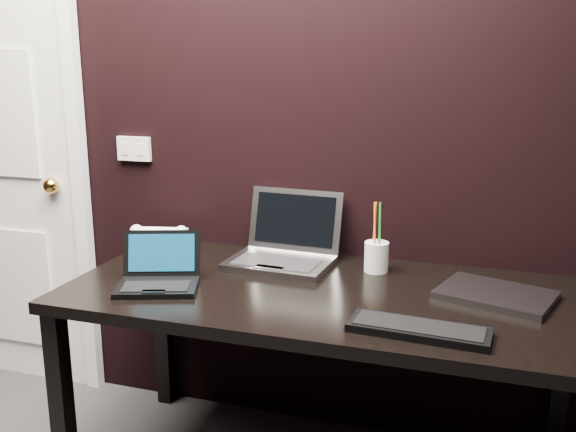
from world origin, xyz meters
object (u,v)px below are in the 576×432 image
(netbook, at_px, (159,277))
(pen_cup, at_px, (376,255))
(closed_laptop, at_px, (496,295))
(desk_phone, at_px, (160,240))
(mobile_phone, at_px, (143,251))
(silver_laptop, at_px, (284,251))
(desk, at_px, (322,311))
(ext_keyboard, at_px, (419,329))

(netbook, distance_m, pen_cup, 0.77)
(closed_laptop, bearing_deg, desk_phone, 173.77)
(mobile_phone, bearing_deg, netbook, -50.09)
(silver_laptop, bearing_deg, pen_cup, 2.28)
(netbook, height_order, pen_cup, pen_cup)
(desk, height_order, mobile_phone, mobile_phone)
(mobile_phone, bearing_deg, desk_phone, 89.79)
(netbook, distance_m, mobile_phone, 0.31)
(ext_keyboard, height_order, pen_cup, pen_cup)
(pen_cup, bearing_deg, desk, -119.68)
(netbook, height_order, silver_laptop, silver_laptop)
(mobile_phone, xyz_separation_m, pen_cup, (0.87, 0.14, 0.02))
(netbook, relative_size, mobile_phone, 3.26)
(desk, distance_m, closed_laptop, 0.56)
(ext_keyboard, bearing_deg, desk_phone, 155.70)
(pen_cup, bearing_deg, mobile_phone, -170.59)
(desk, xyz_separation_m, netbook, (-0.53, -0.14, 0.11))
(pen_cup, bearing_deg, closed_laptop, -20.06)
(netbook, relative_size, ext_keyboard, 0.82)
(ext_keyboard, bearing_deg, closed_laptop, 59.76)
(desk, bearing_deg, mobile_phone, 172.44)
(silver_laptop, bearing_deg, desk, -47.40)
(desk, distance_m, pen_cup, 0.31)
(desk_phone, bearing_deg, mobile_phone, -90.21)
(desk, xyz_separation_m, ext_keyboard, (0.35, -0.26, 0.09))
(silver_laptop, bearing_deg, mobile_phone, -166.01)
(desk, bearing_deg, silver_laptop, 132.60)
(desk, height_order, netbook, netbook)
(mobile_phone, distance_m, pen_cup, 0.88)
(mobile_phone, bearing_deg, desk, -7.56)
(desk, distance_m, ext_keyboard, 0.44)
(netbook, xyz_separation_m, mobile_phone, (-0.20, 0.24, 0.00))
(desk, relative_size, mobile_phone, 16.94)
(desk, relative_size, desk_phone, 7.06)
(desk, distance_m, mobile_phone, 0.75)
(closed_laptop, distance_m, pen_cup, 0.44)
(netbook, bearing_deg, desk, 15.03)
(closed_laptop, bearing_deg, desk, -170.74)
(silver_laptop, height_order, desk_phone, silver_laptop)
(ext_keyboard, xyz_separation_m, desk_phone, (-1.08, 0.49, 0.03))
(closed_laptop, height_order, mobile_phone, mobile_phone)
(ext_keyboard, distance_m, mobile_phone, 1.13)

